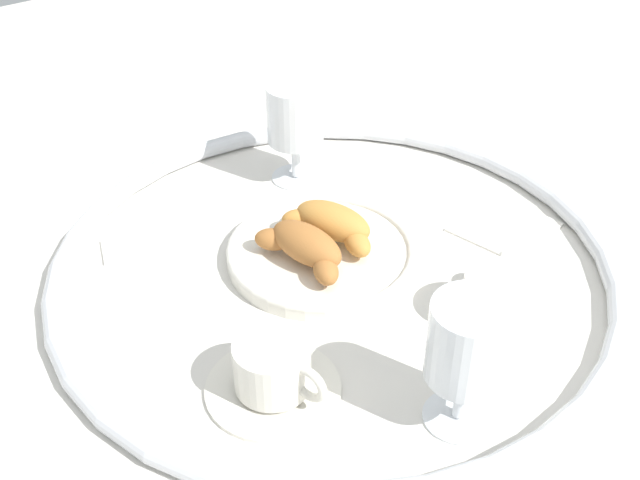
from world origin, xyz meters
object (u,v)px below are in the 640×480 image
at_px(pastry_plate, 320,253).
at_px(juice_glass_left, 468,349).
at_px(coffee_cup_near, 497,302).
at_px(folded_napkin, 504,226).
at_px(juice_glass_right, 295,116).
at_px(sugar_packet, 117,249).
at_px(coffee_cup_far, 273,372).
at_px(croissant_small, 305,247).
at_px(croissant_large, 331,224).

bearing_deg(pastry_plate, juice_glass_left, 172.37).
xyz_separation_m(coffee_cup_near, folded_napkin, (0.11, -0.14, -0.02)).
height_order(juice_glass_right, sugar_packet, juice_glass_right).
bearing_deg(coffee_cup_far, sugar_packet, 5.89).
xyz_separation_m(coffee_cup_far, juice_glass_left, (-0.13, -0.12, 0.07)).
height_order(pastry_plate, coffee_cup_near, coffee_cup_near).
bearing_deg(sugar_packet, coffee_cup_near, -123.28).
bearing_deg(folded_napkin, coffee_cup_far, 98.69).
height_order(croissant_small, juice_glass_left, juice_glass_left).
height_order(pastry_plate, coffee_cup_far, coffee_cup_far).
xyz_separation_m(coffee_cup_near, sugar_packet, (0.36, 0.28, -0.02)).
height_order(croissant_large, folded_napkin, croissant_large).
relative_size(croissant_large, folded_napkin, 1.17).
bearing_deg(coffee_cup_near, juice_glass_left, 120.97).
distance_m(juice_glass_left, juice_glass_right, 0.46).
bearing_deg(folded_napkin, croissant_small, 73.93).
bearing_deg(croissant_small, coffee_cup_far, 135.53).
bearing_deg(coffee_cup_near, croissant_large, 18.31).
distance_m(croissant_small, coffee_cup_far, 0.19).
bearing_deg(pastry_plate, juice_glass_right, -25.83).
bearing_deg(sugar_packet, juice_glass_left, -142.03).
height_order(croissant_large, juice_glass_right, juice_glass_right).
relative_size(coffee_cup_far, juice_glass_right, 0.97).
distance_m(croissant_small, coffee_cup_near, 0.22).
relative_size(sugar_packet, folded_napkin, 0.45).
height_order(pastry_plate, croissant_small, croissant_small).
bearing_deg(folded_napkin, croissant_large, 65.79).
bearing_deg(coffee_cup_far, juice_glass_left, -136.93).
xyz_separation_m(croissant_large, juice_glass_left, (-0.28, 0.06, 0.05)).
xyz_separation_m(coffee_cup_far, sugar_packet, (0.30, 0.03, -0.02)).
distance_m(coffee_cup_far, juice_glass_left, 0.19).
bearing_deg(croissant_large, sugar_packet, 54.86).
height_order(pastry_plate, sugar_packet, pastry_plate).
xyz_separation_m(pastry_plate, juice_glass_right, (0.17, -0.08, 0.09)).
bearing_deg(juice_glass_right, coffee_cup_far, 142.28).
distance_m(croissant_large, juice_glass_left, 0.29).
bearing_deg(folded_napkin, pastry_plate, 69.78).
bearing_deg(pastry_plate, coffee_cup_near, -155.30).
height_order(pastry_plate, croissant_large, croissant_large).
relative_size(pastry_plate, coffee_cup_near, 1.67).
bearing_deg(croissant_small, juice_glass_right, -31.73).
relative_size(croissant_large, coffee_cup_far, 0.94).
distance_m(pastry_plate, croissant_small, 0.04).
distance_m(coffee_cup_far, juice_glass_right, 0.40).
xyz_separation_m(pastry_plate, juice_glass_left, (-0.28, 0.04, 0.08)).
distance_m(croissant_large, juice_glass_right, 0.18).
distance_m(croissant_small, sugar_packet, 0.24).
bearing_deg(juice_glass_left, croissant_large, -11.89).
bearing_deg(juice_glass_right, coffee_cup_near, -178.55).
relative_size(pastry_plate, juice_glass_left, 1.62).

